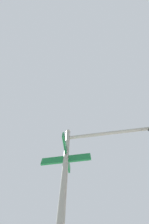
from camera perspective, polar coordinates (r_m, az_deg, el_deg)
name	(u,v)px	position (r m, az deg, el deg)	size (l,w,h in m)	color
traffic_signal_near	(120,163)	(3.18, 17.52, -18.56)	(2.16, 2.41, 5.54)	slate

